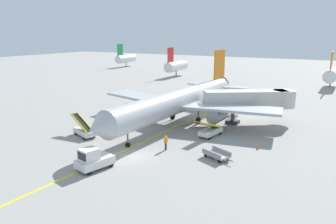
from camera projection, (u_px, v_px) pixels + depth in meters
name	position (u px, v px, depth m)	size (l,w,h in m)	color
ground_plane	(133.00, 156.00, 35.68)	(300.00, 300.00, 0.00)	gray
taxi_line_yellow	(146.00, 141.00, 40.69)	(0.30, 80.00, 0.01)	yellow
airliner	(180.00, 101.00, 47.55)	(28.58, 35.31, 10.10)	#B2B5BA
jet_bridge	(255.00, 99.00, 47.89)	(12.01, 9.24, 4.85)	beige
pushback_tug	(93.00, 160.00, 32.02)	(2.67, 3.94, 2.20)	silver
baggage_tug_near_wing	(130.00, 111.00, 52.02)	(2.64, 1.84, 2.10)	silver
belt_loader_forward_hold	(84.00, 130.00, 42.44)	(5.11, 3.01, 2.59)	silver
belt_loader_aft_hold	(210.00, 130.00, 42.35)	(2.05, 5.14, 2.59)	silver
baggage_cart_loaded	(123.00, 128.00, 44.65)	(2.50, 3.78, 0.94)	#A5A5A8
baggage_cart_empty_trailing	(217.00, 154.00, 34.83)	(3.76, 2.56, 0.94)	#A5A5A8
ground_crew_marshaller	(166.00, 142.00, 37.35)	(0.36, 0.24, 1.70)	#26262D
safety_cone_nose_left	(258.00, 147.00, 37.71)	(0.36, 0.36, 0.44)	orange
safety_cone_nose_right	(153.00, 109.00, 56.82)	(0.36, 0.36, 0.44)	orange
distant_aircraft_far_left	(126.00, 58.00, 128.73)	(3.00, 10.10, 8.80)	silver
distant_aircraft_mid_left	(176.00, 66.00, 99.96)	(3.00, 10.10, 8.80)	silver
distant_aircraft_mid_right	(331.00, 74.00, 79.52)	(3.00, 10.10, 8.80)	silver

